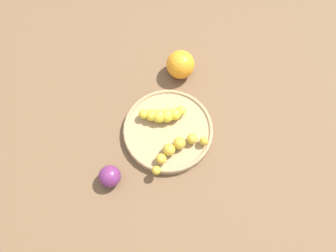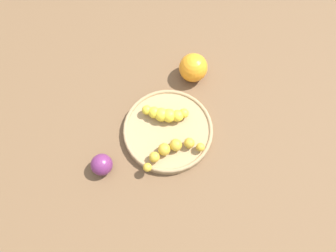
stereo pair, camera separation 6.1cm
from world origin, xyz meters
name	(u,v)px [view 2 (the right image)]	position (x,y,z in m)	size (l,w,h in m)	color
ground_plane	(168,132)	(0.00, 0.00, 0.00)	(2.40, 2.40, 0.00)	brown
fruit_bowl	(168,130)	(0.00, 0.00, 0.01)	(0.22, 0.22, 0.02)	#A08259
banana_yellow	(165,114)	(0.02, 0.03, 0.04)	(0.07, 0.10, 0.03)	yellow
banana_spotted	(171,150)	(-0.04, -0.04, 0.03)	(0.14, 0.09, 0.03)	gold
plum_purple	(102,165)	(-0.17, 0.06, 0.03)	(0.05, 0.05, 0.05)	#662659
orange_fruit	(193,68)	(0.17, 0.06, 0.04)	(0.08, 0.08, 0.08)	orange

